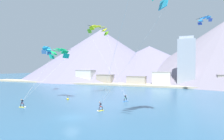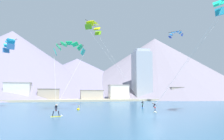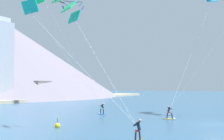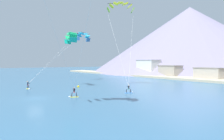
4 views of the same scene
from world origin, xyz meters
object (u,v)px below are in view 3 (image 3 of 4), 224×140
parafoil_kite_near_trail (53,3)px  race_marker_buoy (58,126)px  kitesurfer_mid_center (171,115)px  kitesurfer_near_trail (139,135)px  parafoil_kite_distant_high_outer (73,4)px  kitesurfer_near_lead (101,111)px

parafoil_kite_near_trail → race_marker_buoy: parafoil_kite_near_trail is taller
race_marker_buoy → kitesurfer_mid_center: bearing=-31.0°
kitesurfer_near_trail → parafoil_kite_near_trail: parafoil_kite_near_trail is taller
parafoil_kite_near_trail → kitesurfer_mid_center: bearing=-24.7°
kitesurfer_mid_center → parafoil_kite_distant_high_outer: size_ratio=0.36×
parafoil_kite_near_trail → race_marker_buoy: (1.92, 0.88, -11.79)m
kitesurfer_mid_center → kitesurfer_near_lead: bearing=80.1°
kitesurfer_near_lead → kitesurfer_mid_center: bearing=-99.9°
race_marker_buoy → parafoil_kite_near_trail: bearing=-155.4°
kitesurfer_near_trail → parafoil_kite_near_trail: (1.66, 9.56, 11.39)m
kitesurfer_near_trail → race_marker_buoy: size_ratio=1.78×
kitesurfer_near_lead → parafoil_kite_near_trail: 20.40m
kitesurfer_near_lead → parafoil_kite_distant_high_outer: size_ratio=0.36×
parafoil_kite_distant_high_outer → parafoil_kite_near_trail: bearing=-146.1°
kitesurfer_near_lead → kitesurfer_near_trail: size_ratio=0.96×
kitesurfer_mid_center → parafoil_kite_near_trail: bearing=155.3°
kitesurfer_mid_center → parafoil_kite_distant_high_outer: bearing=55.2°
parafoil_kite_near_trail → parafoil_kite_distant_high_outer: size_ratio=2.40×
kitesurfer_near_trail → kitesurfer_near_lead: bearing=38.1°
kitesurfer_near_lead → race_marker_buoy: bearing=-165.9°
kitesurfer_near_lead → kitesurfer_near_trail: 22.77m
kitesurfer_near_lead → kitesurfer_mid_center: size_ratio=0.99×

